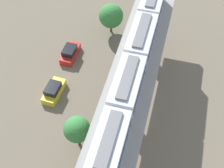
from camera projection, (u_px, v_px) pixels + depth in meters
The scene contains 7 objects.
ground_plane at pixel (128, 121), 40.06m from camera, with size 120.00×120.00×0.00m, color #706654.
viaduct at pixel (130, 93), 35.45m from camera, with size 5.20×35.80×7.55m.
train at pixel (134, 62), 34.01m from camera, with size 2.64×27.45×3.24m.
parked_car_yellow at pixel (54, 91), 42.11m from camera, with size 2.03×4.29×1.76m.
parked_car_red at pixel (70, 53), 46.46m from camera, with size 1.92×4.25×1.76m.
tree_mid_lot at pixel (111, 16), 47.99m from camera, with size 3.72×3.72×4.98m.
tree_far_corner at pixel (77, 130), 35.33m from camera, with size 3.08×3.08×5.00m.
Camera 1 is at (-3.62, 21.11, 34.23)m, focal length 50.93 mm.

